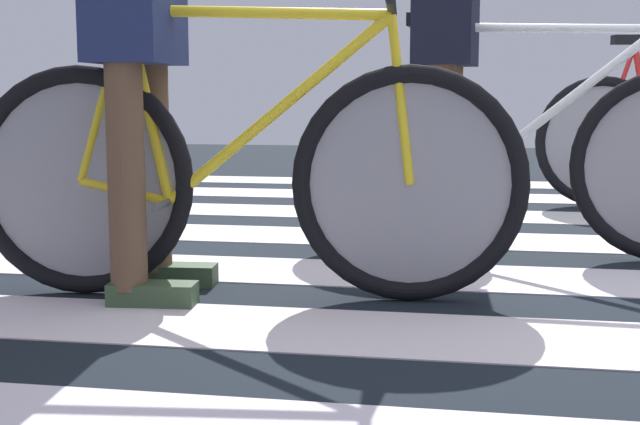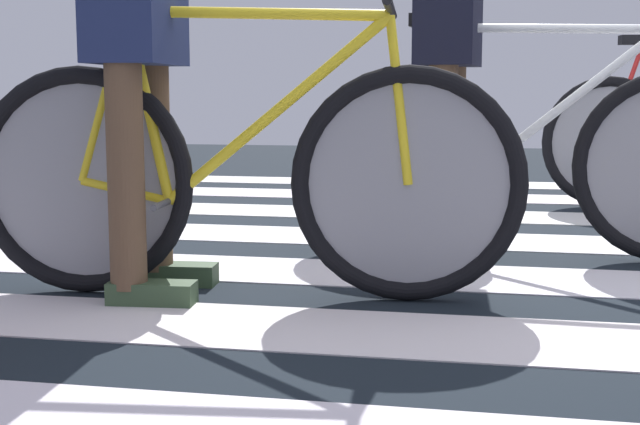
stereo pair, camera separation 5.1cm
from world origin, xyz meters
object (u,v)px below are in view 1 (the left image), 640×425
Objects in this scene: cyclist_1_of_3 at (140,88)px; cyclist_2_of_3 at (447,86)px; bicycle_1_of_3 at (241,174)px; bicycle_2_of_3 at (527,157)px.

cyclist_1_of_3 is 0.99× the size of cyclist_2_of_3.
cyclist_1_of_3 reaches higher than bicycle_1_of_3.
cyclist_2_of_3 is (0.90, 0.89, 0.01)m from cyclist_1_of_3.
bicycle_1_of_3 is 1.24m from bicycle_2_of_3.
cyclist_1_of_3 is at bearing 180.00° from bicycle_1_of_3.
cyclist_1_of_3 is (-0.31, -0.02, 0.26)m from bicycle_1_of_3.
cyclist_2_of_3 is (-0.31, 0.02, 0.27)m from bicycle_2_of_3.
cyclist_1_of_3 is 0.57× the size of bicycle_2_of_3.
bicycle_1_of_3 is at bearing -132.52° from bicycle_2_of_3.
bicycle_2_of_3 is 1.71× the size of cyclist_2_of_3.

